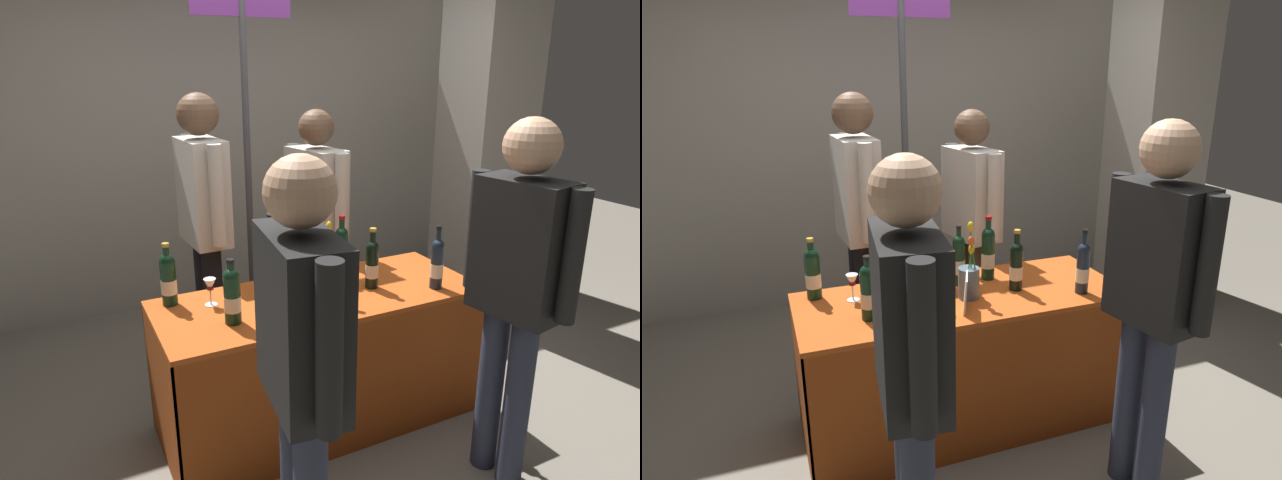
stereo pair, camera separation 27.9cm
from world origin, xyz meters
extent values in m
plane|color=gray|center=(0.00, 0.00, 0.00)|extent=(12.00, 12.00, 0.00)
cube|color=#9E998E|center=(0.00, 2.01, 1.48)|extent=(5.04, 0.12, 2.97)
cube|color=gray|center=(1.89, 0.90, 1.60)|extent=(0.55, 0.55, 3.21)
cube|color=#B74C19|center=(0.00, 0.00, 0.74)|extent=(1.70, 0.67, 0.02)
cube|color=#963E14|center=(0.00, -0.33, 0.36)|extent=(1.70, 0.01, 0.73)
cube|color=#963E14|center=(0.00, 0.33, 0.36)|extent=(1.70, 0.01, 0.73)
cube|color=#963E14|center=(-0.84, 0.00, 0.36)|extent=(0.01, 0.67, 0.73)
cube|color=#963E14|center=(0.84, 0.00, 0.36)|extent=(0.01, 0.67, 0.73)
cylinder|color=black|center=(-0.51, -0.11, 0.87)|extent=(0.08, 0.08, 0.23)
sphere|color=black|center=(-0.51, -0.11, 0.99)|extent=(0.08, 0.08, 0.08)
cylinder|color=black|center=(-0.51, -0.11, 1.02)|extent=(0.03, 0.03, 0.07)
cylinder|color=black|center=(-0.51, -0.11, 1.06)|extent=(0.04, 0.04, 0.02)
cylinder|color=beige|center=(-0.51, -0.11, 0.85)|extent=(0.08, 0.08, 0.07)
cylinder|color=#192333|center=(0.60, -0.20, 0.87)|extent=(0.07, 0.07, 0.24)
sphere|color=#192333|center=(0.60, -0.20, 0.99)|extent=(0.07, 0.07, 0.07)
cylinder|color=#192333|center=(0.60, -0.20, 1.04)|extent=(0.03, 0.03, 0.09)
cylinder|color=black|center=(0.60, -0.20, 1.09)|extent=(0.03, 0.03, 0.02)
cylinder|color=beige|center=(0.60, -0.20, 0.86)|extent=(0.07, 0.07, 0.08)
cylinder|color=black|center=(-0.23, 0.14, 0.88)|extent=(0.07, 0.07, 0.24)
sphere|color=black|center=(-0.23, 0.14, 1.00)|extent=(0.07, 0.07, 0.07)
cylinder|color=black|center=(-0.23, 0.14, 1.04)|extent=(0.03, 0.03, 0.08)
cylinder|color=maroon|center=(-0.23, 0.14, 1.09)|extent=(0.03, 0.03, 0.02)
cylinder|color=beige|center=(-0.23, 0.14, 0.86)|extent=(0.08, 0.08, 0.08)
cylinder|color=black|center=(0.03, 0.14, 0.88)|extent=(0.07, 0.07, 0.25)
sphere|color=black|center=(0.03, 0.14, 1.00)|extent=(0.07, 0.07, 0.07)
cylinder|color=black|center=(0.03, 0.14, 1.04)|extent=(0.02, 0.02, 0.07)
cylinder|color=black|center=(0.03, 0.14, 1.08)|extent=(0.03, 0.03, 0.02)
cylinder|color=beige|center=(0.03, 0.14, 0.86)|extent=(0.07, 0.07, 0.08)
cylinder|color=black|center=(0.29, -0.04, 0.87)|extent=(0.07, 0.07, 0.23)
sphere|color=black|center=(0.29, -0.04, 0.98)|extent=(0.07, 0.07, 0.07)
cylinder|color=black|center=(0.29, -0.04, 1.03)|extent=(0.03, 0.03, 0.09)
cylinder|color=#B7932D|center=(0.29, -0.04, 1.08)|extent=(0.03, 0.03, 0.02)
cylinder|color=beige|center=(0.29, -0.04, 0.85)|extent=(0.07, 0.07, 0.07)
cylinder|color=black|center=(0.22, 0.16, 0.88)|extent=(0.07, 0.07, 0.26)
sphere|color=black|center=(0.22, 0.16, 1.01)|extent=(0.07, 0.07, 0.07)
cylinder|color=black|center=(0.22, 0.16, 1.06)|extent=(0.03, 0.03, 0.08)
cylinder|color=maroon|center=(0.22, 0.16, 1.11)|extent=(0.04, 0.04, 0.02)
cylinder|color=beige|center=(0.22, 0.16, 0.86)|extent=(0.07, 0.07, 0.08)
cylinder|color=black|center=(-0.72, 0.23, 0.87)|extent=(0.08, 0.08, 0.23)
sphere|color=black|center=(-0.72, 0.23, 0.99)|extent=(0.07, 0.07, 0.07)
cylinder|color=black|center=(-0.72, 0.23, 1.02)|extent=(0.03, 0.03, 0.07)
cylinder|color=#B7932D|center=(-0.72, 0.23, 1.07)|extent=(0.04, 0.04, 0.02)
cylinder|color=beige|center=(-0.72, 0.23, 0.85)|extent=(0.08, 0.08, 0.07)
cylinder|color=#38230F|center=(-0.18, -0.03, 0.86)|extent=(0.07, 0.07, 0.21)
sphere|color=#38230F|center=(-0.18, -0.03, 0.96)|extent=(0.07, 0.07, 0.07)
cylinder|color=#38230F|center=(-0.18, -0.03, 1.00)|extent=(0.03, 0.03, 0.08)
cylinder|color=#B7932D|center=(-0.18, -0.03, 1.05)|extent=(0.04, 0.04, 0.02)
cylinder|color=beige|center=(-0.18, -0.03, 0.84)|extent=(0.08, 0.08, 0.07)
cylinder|color=silver|center=(-0.54, 0.13, 0.76)|extent=(0.06, 0.06, 0.00)
cylinder|color=silver|center=(-0.54, 0.13, 0.79)|extent=(0.01, 0.01, 0.07)
cone|color=silver|center=(-0.54, 0.13, 0.86)|extent=(0.06, 0.06, 0.06)
cylinder|color=#590C19|center=(-0.54, 0.13, 0.85)|extent=(0.03, 0.03, 0.02)
cylinder|color=slate|center=(0.02, -0.05, 0.84)|extent=(0.11, 0.11, 0.16)
cylinder|color=#38722D|center=(0.02, -0.05, 0.93)|extent=(0.03, 0.01, 0.18)
ellipsoid|color=gold|center=(0.03, -0.05, 1.02)|extent=(0.03, 0.03, 0.05)
cylinder|color=#38722D|center=(0.04, -0.07, 0.95)|extent=(0.04, 0.02, 0.23)
ellipsoid|color=#E05B1E|center=(0.03, -0.06, 1.07)|extent=(0.03, 0.03, 0.05)
cylinder|color=#38722D|center=(0.03, -0.04, 0.98)|extent=(0.01, 0.02, 0.30)
ellipsoid|color=gold|center=(0.03, -0.04, 1.13)|extent=(0.03, 0.03, 0.05)
cube|color=silver|center=(-0.05, -0.18, 0.84)|extent=(0.08, 0.15, 0.18)
cylinder|color=#4C4233|center=(0.33, 0.81, 0.41)|extent=(0.12, 0.12, 0.82)
cylinder|color=#4C4233|center=(0.36, 0.65, 0.41)|extent=(0.12, 0.12, 0.82)
cube|color=beige|center=(0.34, 0.73, 1.11)|extent=(0.28, 0.45, 0.58)
sphere|color=brown|center=(0.34, 0.73, 1.53)|extent=(0.22, 0.22, 0.22)
cylinder|color=beige|center=(0.30, 0.98, 1.13)|extent=(0.08, 0.08, 0.53)
cylinder|color=beige|center=(0.39, 0.48, 1.13)|extent=(0.08, 0.08, 0.53)
cylinder|color=black|center=(-0.38, 0.85, 0.44)|extent=(0.12, 0.12, 0.87)
cylinder|color=black|center=(-0.38, 0.70, 0.44)|extent=(0.12, 0.12, 0.87)
cube|color=beige|center=(-0.38, 0.78, 1.18)|extent=(0.23, 0.41, 0.62)
sphere|color=brown|center=(-0.38, 0.78, 1.63)|extent=(0.24, 0.24, 0.24)
cylinder|color=beige|center=(-0.39, 1.02, 1.21)|extent=(0.08, 0.08, 0.57)
cylinder|color=beige|center=(-0.37, 0.54, 1.21)|extent=(0.08, 0.08, 0.57)
cylinder|color=#2D3347|center=(0.59, -0.84, 0.43)|extent=(0.12, 0.12, 0.85)
cylinder|color=#2D3347|center=(0.56, -0.69, 0.43)|extent=(0.12, 0.12, 0.85)
cube|color=black|center=(0.58, -0.76, 1.15)|extent=(0.27, 0.41, 0.60)
sphere|color=tan|center=(0.58, -0.76, 1.59)|extent=(0.23, 0.23, 0.23)
cylinder|color=black|center=(0.61, -1.00, 1.18)|extent=(0.08, 0.08, 0.56)
cylinder|color=black|center=(0.54, -0.53, 1.18)|extent=(0.08, 0.08, 0.56)
cube|color=black|center=(-0.53, -0.91, 1.12)|extent=(0.26, 0.44, 0.59)
sphere|color=tan|center=(-0.53, -0.91, 1.55)|extent=(0.23, 0.23, 0.23)
cylinder|color=black|center=(-0.56, -1.17, 1.15)|extent=(0.08, 0.08, 0.54)
cylinder|color=black|center=(-0.50, -0.66, 1.15)|extent=(0.08, 0.08, 0.54)
cylinder|color=#47474C|center=(-0.01, 1.02, 1.19)|extent=(0.04, 0.04, 2.38)
cube|color=#7A3393|center=(-0.01, 1.02, 2.26)|extent=(0.63, 0.02, 0.18)
camera|label=1|loc=(-1.20, -2.38, 1.91)|focal=31.10mm
camera|label=2|loc=(-0.95, -2.49, 1.91)|focal=31.10mm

